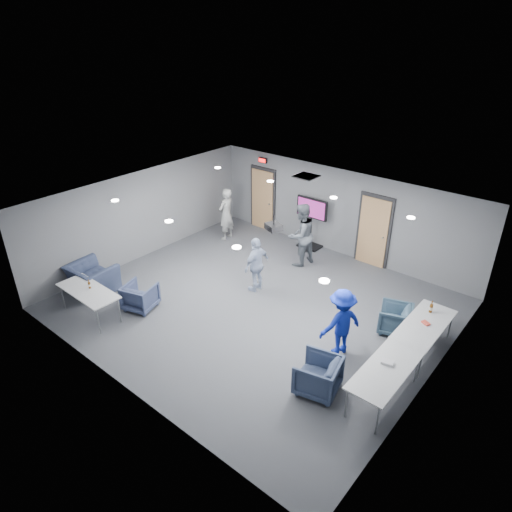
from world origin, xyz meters
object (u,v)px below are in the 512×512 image
Objects in this scene: person_b at (301,235)px; chair_front_b at (92,278)px; table_right_a at (424,326)px; bottle_front at (89,285)px; bottle_right at (431,308)px; tv_stand at (311,220)px; table_front_left at (88,292)px; table_right_b at (385,371)px; projector at (274,227)px; person_c at (257,264)px; person_d at (341,322)px; chair_right_a at (395,319)px; person_a at (226,214)px; chair_front_a at (140,296)px; chair_right_c at (318,375)px.

person_b reaches higher than chair_front_b.
table_right_a is (4.43, -1.65, -0.28)m from person_b.
bottle_right is (6.84, 4.35, 0.02)m from bottle_front.
bottle_front is 0.14× the size of tv_stand.
chair_front_b is 0.66× the size of table_front_left.
bottle_right is at bearing -158.46° from chair_front_b.
table_front_left is at bearing -12.97° from person_b.
chair_front_b is at bearing 112.22° from table_right_a.
table_right_a is 6.45× the size of bottle_right.
projector is at bearing 75.09° from table_right_b.
person_d is at bearing 75.21° from person_c.
chair_right_a is 1.70× the size of projector.
table_right_a is at bearing 30.60° from table_front_left.
person_c reaches higher than table_front_left.
person_b is 6.45× the size of bottle_right.
person_c is 4.48m from chair_front_b.
chair_right_a is (3.71, 0.65, -0.44)m from person_c.
bottle_right is at bearing 76.19° from person_a.
bottle_front is (-6.92, -3.84, 0.13)m from table_right_a.
person_d is 1.83m from table_right_a.
bottle_front is at bearing -34.29° from person_c.
person_c is 5.22× the size of bottle_right.
table_right_b is 1.06× the size of table_front_left.
bottle_front is at bearing -74.37° from chair_right_a.
person_c reaches higher than table_right_b.
person_d is 6.55× the size of bottle_front.
person_a is 5.88× the size of bottle_right.
chair_front_b is 8.67m from bottle_right.
person_b is at bearing -128.36° from chair_right_a.
tv_stand is (-3.46, 4.00, 0.16)m from person_d.
projector is at bearing -155.92° from bottle_right.
person_c is 3.52× the size of projector.
chair_front_b reaches higher than chair_right_a.
bottle_right is (6.79, 4.45, 0.16)m from table_front_left.
person_d reaches higher than table_right_a.
bottle_front is at bearing 105.63° from table_right_b.
chair_front_a is 1.72m from chair_front_b.
chair_front_b is 6.78m from tv_stand.
table_right_b is at bearing 6.33° from projector.
tv_stand is at bearing 154.25° from bottle_right.
table_right_a is at bearing 94.85° from person_c.
bottle_front is at bearing -119.44° from projector.
table_front_left is 7.42× the size of bottle_front.
bottle_right is at bearing -168.06° from chair_front_a.
table_front_left is at bearing 119.76° from table_right_a.
bottle_front is at bearing -107.33° from tv_stand.
bottle_right is (-0.08, 2.42, 0.15)m from table_right_b.
person_b reaches higher than tv_stand.
chair_right_c is 5.11m from chair_front_a.
projector is (0.99, -2.63, 1.44)m from person_b.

